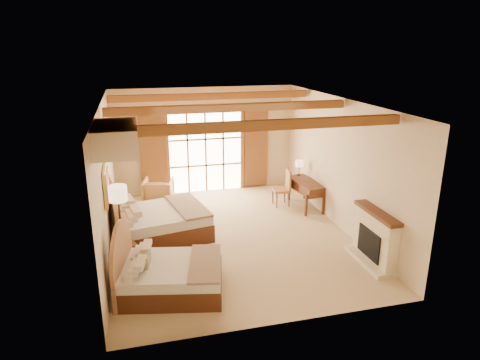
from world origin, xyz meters
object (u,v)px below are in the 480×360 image
object	(u,v)px
nightstand	(124,256)
desk	(306,193)
bed_far	(151,221)
bed_near	(163,274)
armchair	(158,192)

from	to	relation	value
nightstand	desk	size ratio (longest dim) A/B	0.38
bed_far	desk	xyz separation A→B (m)	(4.33, 1.02, -0.04)
bed_near	nightstand	world-z (taller)	bed_near
bed_near	desk	world-z (taller)	bed_near
armchair	desk	xyz separation A→B (m)	(4.01, -1.21, 0.03)
bed_far	nightstand	world-z (taller)	bed_far
armchair	bed_near	bearing A→B (deg)	100.30
bed_far	armchair	xyz separation A→B (m)	(0.33, 2.23, -0.06)
bed_near	desk	size ratio (longest dim) A/B	1.46
bed_far	desk	size ratio (longest dim) A/B	1.73
nightstand	bed_near	bearing A→B (deg)	-77.84
bed_far	desk	world-z (taller)	bed_far
nightstand	bed_far	bearing A→B (deg)	43.52
bed_far	armchair	world-z (taller)	bed_far
bed_far	nightstand	distance (m)	1.46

